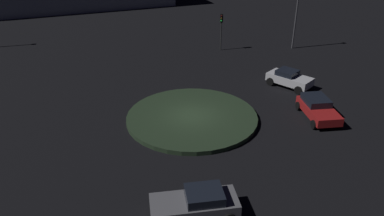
% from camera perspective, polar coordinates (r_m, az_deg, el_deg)
% --- Properties ---
extents(ground_plane, '(117.72, 117.72, 0.00)m').
position_cam_1_polar(ground_plane, '(27.95, 0.00, -1.70)').
color(ground_plane, black).
extents(roundabout_island, '(9.73, 9.73, 0.33)m').
position_cam_1_polar(roundabout_island, '(27.88, 0.00, -1.41)').
color(roundabout_island, '#263823').
rests_on(roundabout_island, ground_plane).
extents(car_grey, '(4.54, 2.36, 1.51)m').
position_cam_1_polar(car_grey, '(19.22, 0.65, -14.34)').
color(car_grey, slate).
rests_on(car_grey, ground_plane).
extents(car_red, '(2.34, 4.21, 1.44)m').
position_cam_1_polar(car_red, '(29.44, 18.64, -0.01)').
color(car_red, red).
rests_on(car_red, ground_plane).
extents(car_white, '(3.96, 3.99, 1.47)m').
position_cam_1_polar(car_white, '(34.16, 14.60, 4.41)').
color(car_white, white).
rests_on(car_white, ground_plane).
extents(traffic_light_south, '(0.35, 0.38, 4.07)m').
position_cam_1_polar(traffic_light_south, '(42.08, 4.50, 12.55)').
color(traffic_light_south, '#2D2D2D').
rests_on(traffic_light_south, ground_plane).
extents(streetlamp_southwest, '(0.47, 0.47, 7.81)m').
position_cam_1_polar(streetlamp_southwest, '(43.71, 15.79, 14.87)').
color(streetlamp_southwest, '#4C4C51').
rests_on(streetlamp_southwest, ground_plane).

